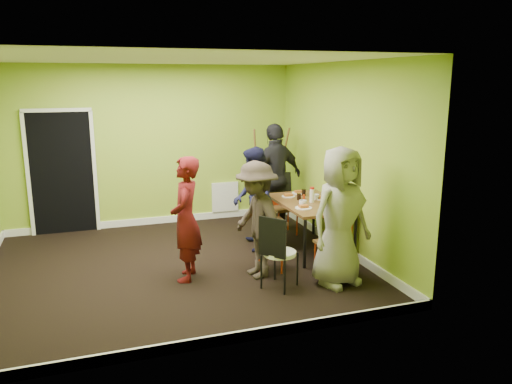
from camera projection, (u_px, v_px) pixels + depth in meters
ground at (177, 267)px, 6.94m from camera, size 5.00×5.00×0.00m
room_walls at (172, 197)px, 6.75m from camera, size 5.04×4.54×2.82m
dining_table at (310, 205)px, 7.50m from camera, size 0.90×1.50×0.75m
chair_left_far at (267, 216)px, 7.50m from camera, size 0.41×0.41×0.95m
chair_left_near at (266, 235)px, 6.75m from camera, size 0.47×0.47×0.86m
chair_back_end at (280, 191)px, 8.40m from camera, size 0.44×0.51×1.01m
chair_front_end at (336, 238)px, 6.54m from camera, size 0.42×0.42×0.91m
chair_bentwood at (277, 249)px, 6.10m from camera, size 0.52×0.51×0.94m
easel at (270, 176)px, 8.95m from camera, size 0.69×0.65×1.72m
plate_near_left at (288, 196)px, 7.80m from camera, size 0.21×0.21×0.01m
plate_near_right at (304, 208)px, 7.10m from camera, size 0.24×0.24×0.01m
plate_far_back at (299, 193)px, 8.03m from camera, size 0.23×0.23×0.01m
plate_far_front at (326, 211)px, 6.96m from camera, size 0.23×0.23×0.01m
plate_wall_back at (322, 199)px, 7.65m from camera, size 0.22×0.22×0.01m
plate_wall_front at (329, 203)px, 7.38m from camera, size 0.24×0.24×0.01m
thermos at (312, 196)px, 7.43m from camera, size 0.07×0.07×0.20m
blue_bottle at (335, 197)px, 7.29m from camera, size 0.07×0.07×0.22m
orange_bottle at (304, 197)px, 7.61m from camera, size 0.04×0.04×0.07m
glass_mid at (299, 197)px, 7.60m from camera, size 0.06×0.06×0.10m
glass_back at (304, 192)px, 7.88m from camera, size 0.07×0.07×0.10m
glass_front at (335, 205)px, 7.09m from camera, size 0.06×0.06×0.10m
cup_a at (303, 203)px, 7.21m from camera, size 0.11×0.11×0.09m
cup_b at (316, 197)px, 7.60m from camera, size 0.09×0.09×0.09m
person_standing at (186, 219)px, 6.36m from camera, size 0.55×0.68×1.61m
person_left_far at (254, 199)px, 7.53m from camera, size 0.72×0.86×1.57m
person_left_near at (257, 220)px, 6.45m from camera, size 0.69×1.05×1.54m
person_back_end at (276, 178)px, 8.46m from camera, size 1.16×0.78×1.83m
person_front_end at (340, 217)px, 6.19m from camera, size 0.98×0.76×1.76m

